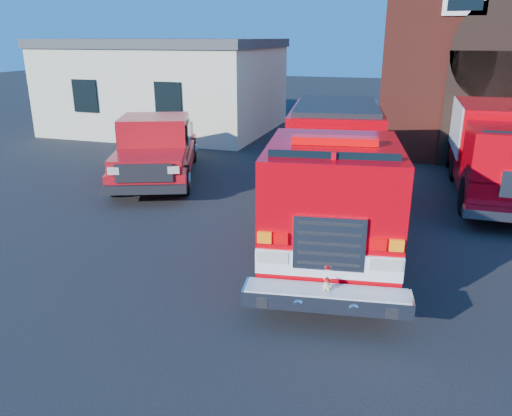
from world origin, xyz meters
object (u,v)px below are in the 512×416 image
(side_building, at_px, (169,84))
(pickup_truck, at_px, (157,148))
(secondary_truck, at_px, (498,146))
(fire_engine, at_px, (333,171))

(side_building, xyz_separation_m, pickup_truck, (3.82, -8.52, -1.23))
(secondary_truck, bearing_deg, pickup_truck, -170.40)
(fire_engine, distance_m, secondary_truck, 6.29)
(pickup_truck, relative_size, secondary_truck, 0.86)
(fire_engine, xyz_separation_m, pickup_truck, (-6.24, 2.95, -0.46))
(pickup_truck, bearing_deg, side_building, 114.14)
(fire_engine, bearing_deg, side_building, 131.26)
(pickup_truck, height_order, secondary_truck, secondary_truck)
(pickup_truck, bearing_deg, secondary_truck, 9.60)
(side_building, height_order, secondary_truck, side_building)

